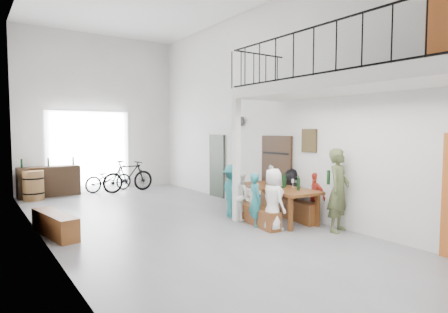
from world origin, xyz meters
TOP-DOWN VIEW (x-y plane):
  - floor at (0.00, 0.00)m, footprint 12.00×12.00m
  - room_walls at (0.00, 0.00)m, footprint 12.00×12.00m
  - gateway_portal at (-0.40, 5.94)m, footprint 2.80×0.08m
  - right_wall_decor at (2.70, -1.87)m, footprint 0.07×8.28m
  - balcony at (1.98, -3.13)m, footprint 1.52×5.62m
  - tasting_table at (2.16, -0.92)m, footprint 1.11×2.32m
  - bench_inner at (1.49, -0.89)m, footprint 0.54×1.81m
  - bench_wall at (2.57, -0.84)m, footprint 0.61×2.11m
  - tableware at (2.25, -0.96)m, footprint 0.33×1.56m
  - side_bench at (-2.50, 0.62)m, footprint 0.64×1.70m
  - oak_barrel at (-2.27, 5.19)m, footprint 0.62×0.62m
  - serving_counter at (-1.75, 5.65)m, footprint 1.86×0.57m
  - counter_bottles at (-1.75, 5.69)m, footprint 1.61×0.14m
  - guest_left_a at (1.44, -1.58)m, footprint 0.51×0.71m
  - guest_left_b at (1.34, -1.10)m, footprint 0.41×0.50m
  - guest_left_c at (1.44, -0.42)m, footprint 0.49×0.60m
  - guest_left_d at (1.43, -0.08)m, footprint 0.70×0.94m
  - guest_right_a at (2.79, -1.55)m, footprint 0.43×0.73m
  - guest_right_b at (2.67, -0.88)m, footprint 0.59×1.17m
  - guest_right_c at (2.77, -0.14)m, footprint 0.61×0.72m
  - host_standing at (2.52, -2.43)m, footprint 0.74×0.60m
  - potted_plant at (2.45, 0.84)m, footprint 0.43×0.39m
  - bicycle_near at (0.14, 5.52)m, footprint 1.81×0.90m
  - bicycle_far at (0.67, 5.02)m, footprint 1.88×0.67m

SIDE VIEW (x-z plane):
  - floor at x=0.00m, z-range 0.00..0.00m
  - bench_inner at x=1.49m, z-range 0.00..0.41m
  - potted_plant at x=2.45m, z-range 0.00..0.44m
  - side_bench at x=-2.50m, z-range 0.00..0.47m
  - bench_wall at x=2.57m, z-range 0.00..0.48m
  - oak_barrel at x=-2.27m, z-range 0.00..0.91m
  - bicycle_near at x=0.14m, z-range 0.00..0.91m
  - serving_counter at x=-1.75m, z-range 0.00..0.98m
  - bicycle_far at x=0.67m, z-range 0.00..1.11m
  - guest_left_c at x=1.44m, z-range 0.00..1.16m
  - guest_right_a at x=2.79m, z-range 0.00..1.17m
  - guest_left_b at x=1.34m, z-range 0.00..1.19m
  - guest_right_b at x=2.67m, z-range 0.00..1.20m
  - guest_right_c at x=2.77m, z-range 0.00..1.25m
  - guest_left_d at x=1.43m, z-range 0.00..1.30m
  - guest_left_a at x=1.44m, z-range 0.00..1.34m
  - tasting_table at x=2.16m, z-range 0.31..1.10m
  - host_standing at x=2.52m, z-range 0.00..1.76m
  - tableware at x=2.25m, z-range 0.77..1.12m
  - counter_bottles at x=-1.75m, z-range 0.98..1.26m
  - gateway_portal at x=-0.40m, z-range 0.00..2.80m
  - right_wall_decor at x=2.70m, z-range -0.80..4.28m
  - balcony at x=1.98m, z-range 0.97..4.96m
  - room_walls at x=0.00m, z-range -2.45..9.55m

